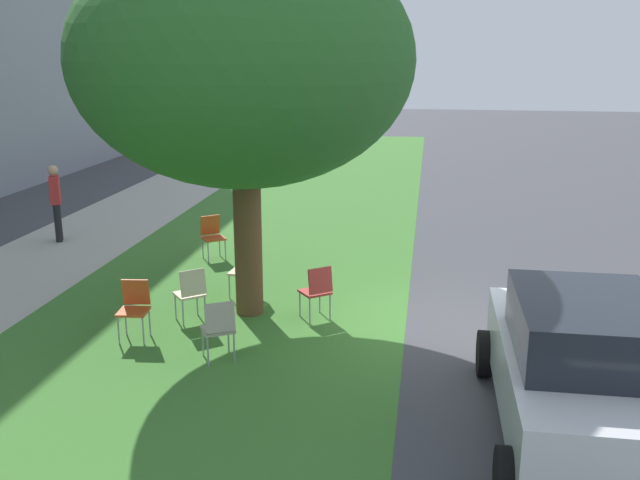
% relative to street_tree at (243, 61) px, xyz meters
% --- Properties ---
extents(ground, '(80.00, 80.00, 0.00)m').
position_rel_street_tree_xyz_m(ground, '(-0.16, -2.72, -3.95)').
color(ground, '#424247').
extents(grass_verge, '(48.00, 6.00, 0.01)m').
position_rel_street_tree_xyz_m(grass_verge, '(-0.16, 0.48, -3.95)').
color(grass_verge, '#3D752D').
rests_on(grass_verge, ground).
extents(street_tree, '(5.08, 5.08, 5.84)m').
position_rel_street_tree_xyz_m(street_tree, '(0.00, 0.00, 0.00)').
color(street_tree, brown).
rests_on(street_tree, ground).
extents(chair_0, '(0.58, 0.58, 0.88)m').
position_rel_street_tree_xyz_m(chair_0, '(-0.15, -1.13, -3.43)').
color(chair_0, '#B7332D').
rests_on(chair_0, ground).
extents(chair_1, '(0.57, 0.56, 0.88)m').
position_rel_street_tree_xyz_m(chair_1, '(-1.86, -0.05, -3.43)').
color(chair_1, '#ADA393').
rests_on(chair_1, ground).
extents(chair_2, '(0.59, 0.58, 0.88)m').
position_rel_street_tree_xyz_m(chair_2, '(-0.55, 0.78, -3.43)').
color(chair_2, beige).
rests_on(chair_2, ground).
extents(chair_3, '(0.58, 0.58, 0.88)m').
position_rel_street_tree_xyz_m(chair_3, '(2.83, 1.49, -3.43)').
color(chair_3, '#C64C1E').
rests_on(chair_3, ground).
extents(chair_4, '(0.45, 0.46, 0.88)m').
position_rel_street_tree_xyz_m(chair_4, '(0.73, 0.24, -3.43)').
color(chair_4, beige).
rests_on(chair_4, ground).
extents(chair_5, '(0.47, 0.46, 0.88)m').
position_rel_street_tree_xyz_m(chair_5, '(-1.27, 1.40, -3.43)').
color(chair_5, '#C64C1E').
rests_on(chair_5, ground).
extents(parked_car, '(3.70, 1.92, 1.65)m').
position_rel_street_tree_xyz_m(parked_car, '(-3.16, -4.46, -3.11)').
color(parked_car, silver).
rests_on(parked_car, ground).
extents(pedestrian_0, '(0.41, 0.33, 1.69)m').
position_rel_street_tree_xyz_m(pedestrian_0, '(3.61, 5.26, -3.03)').
color(pedestrian_0, black).
rests_on(pedestrian_0, ground).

